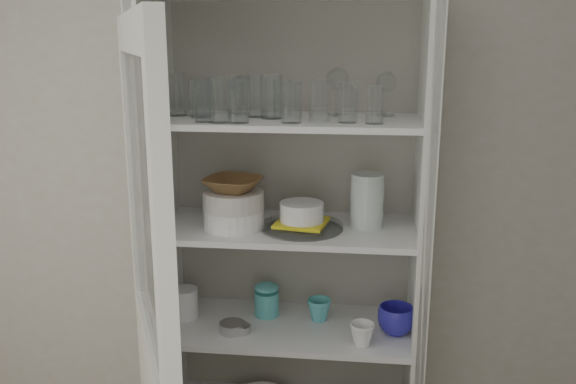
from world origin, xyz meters
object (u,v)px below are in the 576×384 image
Objects in this scene: cream_bowl at (234,200)px; plate_stack_front at (234,218)px; yellow_trivet at (302,223)px; pantry_cabinet at (290,298)px; goblet_1 at (241,93)px; teal_jar at (267,301)px; goblet_0 at (239,94)px; mug_blue at (396,320)px; goblet_3 at (386,92)px; terracotta_bowl at (233,184)px; white_ramekin at (302,212)px; mug_teal at (319,310)px; white_canister at (185,303)px; glass_platter at (302,226)px; grey_bowl_stack at (367,201)px; measuring_cups at (232,327)px; plate_stack_back at (230,205)px; mug_white at (362,334)px; goblet_2 at (337,90)px.

plate_stack_front is at bearing 0.00° from cream_bowl.
pantry_cabinet is at bearing 117.68° from yellow_trivet.
goblet_1 reaches higher than teal_jar.
goblet_1 reaches higher than yellow_trivet.
goblet_0 reaches higher than mug_blue.
goblet_3 is 0.86× the size of terracotta_bowl.
cream_bowl is 0.47m from teal_jar.
mug_teal is (0.06, 0.08, -0.42)m from white_ramekin.
goblet_1 is 0.77× the size of terracotta_bowl.
cream_bowl is at bearing 0.00° from plate_stack_front.
cream_bowl reaches higher than plate_stack_front.
glass_platter is at bearing -5.79° from white_canister.
measuring_cups is (-0.49, -0.11, -0.48)m from grey_bowl_stack.
white_canister is (-0.76, -0.08, -0.83)m from goblet_3.
white_canister is (-0.46, 0.05, -0.40)m from white_ramekin.
goblet_0 is 0.85m from white_canister.
goblet_3 is 1.49× the size of teal_jar.
plate_stack_back is at bearing 155.33° from glass_platter.
white_canister is at bearing -179.98° from mug_teal.
pantry_cabinet is at bearing -0.03° from teal_jar.
mug_teal is at bearing -8.53° from plate_stack_back.
teal_jar is (0.10, -0.02, -0.82)m from goblet_0.
terracotta_bowl reaches higher than yellow_trivet.
cream_bowl is at bearing -172.28° from grey_bowl_stack.
glass_platter is at bearing -24.67° from plate_stack_back.
mug_white is at bearing -9.87° from cream_bowl.
white_ramekin is at bearing -62.32° from pantry_cabinet.
goblet_0 is 0.44m from plate_stack_back.
mug_teal is (0.31, -0.04, -0.83)m from goblet_0.
mug_blue is at bearing -13.63° from pantry_cabinet.
white_canister is (-0.82, 0.04, 0.01)m from mug_blue.
teal_jar is (-0.50, 0.10, 0.00)m from mug_blue.
yellow_trivet is 0.59m from white_canister.
goblet_1 is 0.78× the size of grey_bowl_stack.
goblet_3 is 0.79× the size of cream_bowl.
goblet_0 reaches higher than grey_bowl_stack.
cream_bowl is 1.26× the size of yellow_trivet.
goblet_3 is at bearing 0.93° from goblet_0.
goblet_3 is at bearing 4.21° from pantry_cabinet.
grey_bowl_stack is (-0.06, -0.08, -0.39)m from goblet_3.
glass_platter is 0.58m from white_canister.
measuring_cups is (-0.01, -0.04, -0.54)m from terracotta_bowl.
measuring_cups is (-0.11, -0.16, -0.04)m from teal_jar.
goblet_2 is 0.93× the size of terracotta_bowl.
white_canister is (-0.17, -0.09, -0.38)m from plate_stack_back.
cream_bowl is at bearing -166.30° from mug_teal.
grey_bowl_stack is at bearing 11.87° from yellow_trivet.
goblet_3 reaches higher than plate_stack_front.
mug_white is 0.75× the size of white_canister.
goblet_0 is 0.50× the size of glass_platter.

